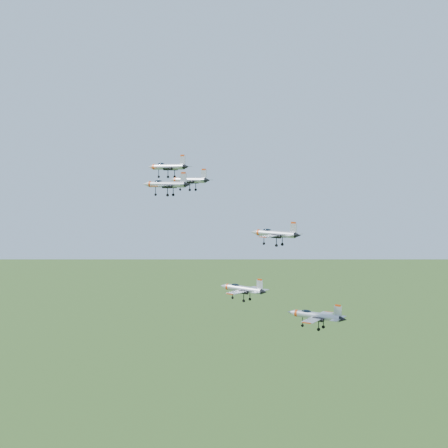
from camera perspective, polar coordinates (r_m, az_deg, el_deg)
The scene contains 6 objects.
jet_lead at distance 157.76m, azimuth -5.20°, elevation 5.25°, with size 13.80×11.44×3.69m.
jet_left_high at distance 142.00m, azimuth -3.24°, elevation 4.05°, with size 11.97×9.91×3.20m.
jet_right_high at distance 114.19m, azimuth -5.35°, elevation 3.64°, with size 10.46×8.65×2.80m.
jet_left_low at distance 128.38m, azimuth 4.65°, elevation -0.86°, with size 12.35×10.26×3.30m.
jet_right_low at distance 118.60m, azimuth 1.70°, elevation -5.93°, with size 11.00×9.15×2.94m.
jet_trail at distance 119.85m, azimuth 8.36°, elevation -8.27°, with size 12.26×10.06×3.29m.
Camera 1 is at (70.90, -111.77, 140.67)m, focal length 50.00 mm.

